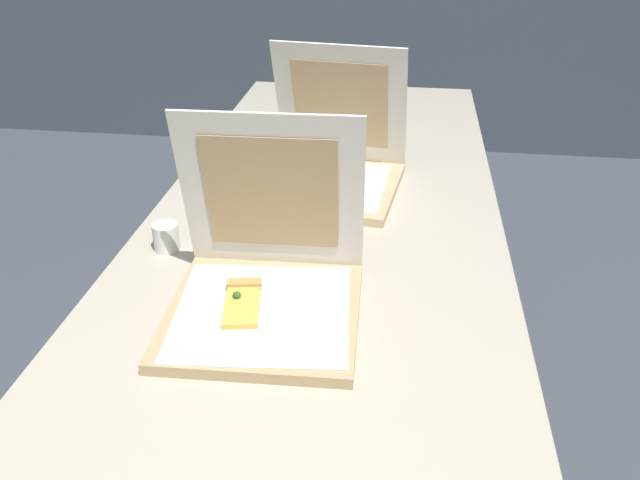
# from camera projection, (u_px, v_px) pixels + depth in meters

# --- Properties ---
(table) EXTENTS (0.85, 2.39, 0.73)m
(table) POSITION_uv_depth(u_px,v_px,m) (322.00, 242.00, 1.56)
(table) COLOR #BCB29E
(table) RESTS_ON ground
(pizza_box_front) EXTENTS (0.36, 0.37, 0.37)m
(pizza_box_front) POSITION_uv_depth(u_px,v_px,m) (265.00, 287.00, 1.22)
(pizza_box_front) COLOR tan
(pizza_box_front) RESTS_ON table
(pizza_box_middle) EXTENTS (0.39, 0.39, 0.36)m
(pizza_box_middle) POSITION_uv_depth(u_px,v_px,m) (331.00, 168.00, 1.71)
(pizza_box_middle) COLOR tan
(pizza_box_middle) RESTS_ON table
(cup_white_far) EXTENTS (0.06, 0.06, 0.06)m
(cup_white_far) POSITION_uv_depth(u_px,v_px,m) (267.00, 147.00, 1.90)
(cup_white_far) COLOR white
(cup_white_far) RESTS_ON table
(cup_white_near_center) EXTENTS (0.06, 0.06, 0.06)m
(cup_white_near_center) POSITION_uv_depth(u_px,v_px,m) (166.00, 237.00, 1.43)
(cup_white_near_center) COLOR white
(cup_white_near_center) RESTS_ON table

